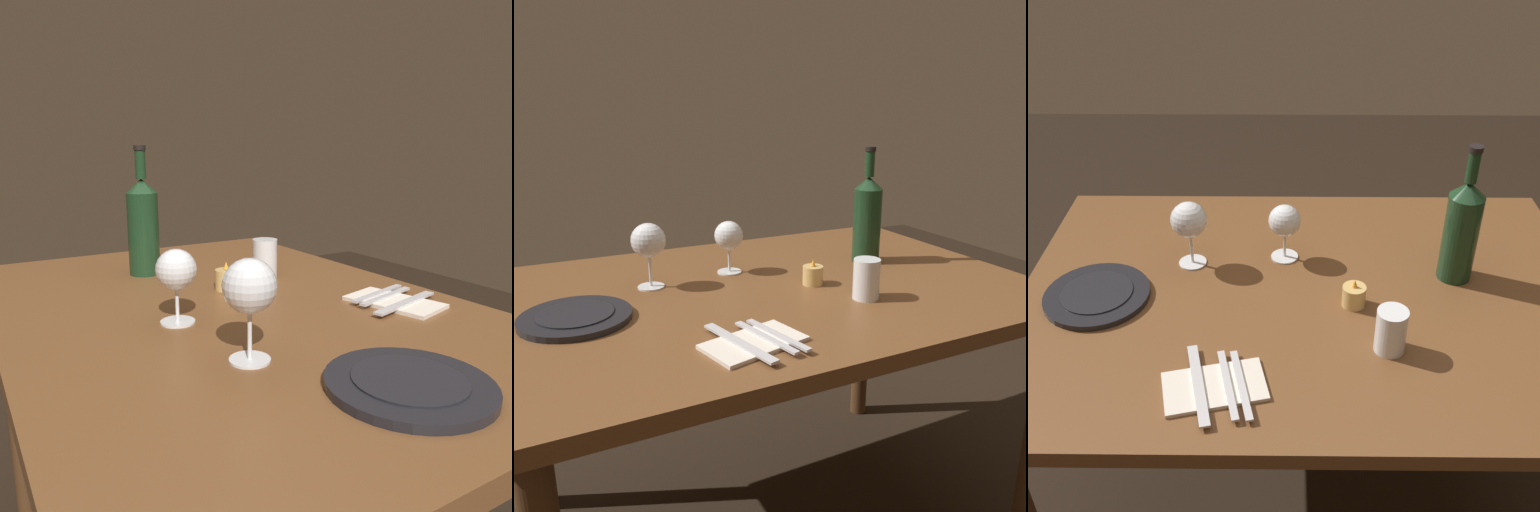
# 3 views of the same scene
# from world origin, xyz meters

# --- Properties ---
(dining_table) EXTENTS (1.30, 0.90, 0.74)m
(dining_table) POSITION_xyz_m (0.00, 0.00, 0.65)
(dining_table) COLOR brown
(dining_table) RESTS_ON ground
(wine_glass_left) EXTENTS (0.09, 0.09, 0.16)m
(wine_glass_left) POSITION_xyz_m (0.27, -0.11, 0.86)
(wine_glass_left) COLOR white
(wine_glass_left) RESTS_ON dining_table
(wine_glass_right) EXTENTS (0.08, 0.08, 0.14)m
(wine_glass_right) POSITION_xyz_m (0.05, -0.14, 0.84)
(wine_glass_right) COLOR white
(wine_glass_right) RESTS_ON dining_table
(wine_bottle) EXTENTS (0.08, 0.08, 0.33)m
(wine_bottle) POSITION_xyz_m (-0.34, -0.07, 0.87)
(wine_bottle) COLOR #19381E
(wine_bottle) RESTS_ON dining_table
(water_tumbler) EXTENTS (0.06, 0.06, 0.10)m
(water_tumbler) POSITION_xyz_m (-0.16, 0.19, 0.78)
(water_tumbler) COLOR white
(water_tumbler) RESTS_ON dining_table
(votive_candle) EXTENTS (0.05, 0.05, 0.07)m
(votive_candle) POSITION_xyz_m (-0.10, 0.04, 0.76)
(votive_candle) COLOR #DBB266
(votive_candle) RESTS_ON dining_table
(dinner_plate) EXTENTS (0.23, 0.23, 0.02)m
(dinner_plate) POSITION_xyz_m (0.47, 0.03, 0.75)
(dinner_plate) COLOR black
(dinner_plate) RESTS_ON dining_table
(folded_napkin) EXTENTS (0.21, 0.15, 0.01)m
(folded_napkin) POSITION_xyz_m (0.18, 0.30, 0.74)
(folded_napkin) COLOR silver
(folded_napkin) RESTS_ON dining_table
(fork_inner) EXTENTS (0.06, 0.18, 0.00)m
(fork_inner) POSITION_xyz_m (0.15, 0.30, 0.75)
(fork_inner) COLOR silver
(fork_inner) RESTS_ON folded_napkin
(fork_outer) EXTENTS (0.06, 0.18, 0.00)m
(fork_outer) POSITION_xyz_m (0.13, 0.30, 0.75)
(fork_outer) COLOR silver
(fork_outer) RESTS_ON folded_napkin
(table_knife) EXTENTS (0.07, 0.21, 0.00)m
(table_knife) POSITION_xyz_m (0.21, 0.30, 0.75)
(table_knife) COLOR silver
(table_knife) RESTS_ON folded_napkin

